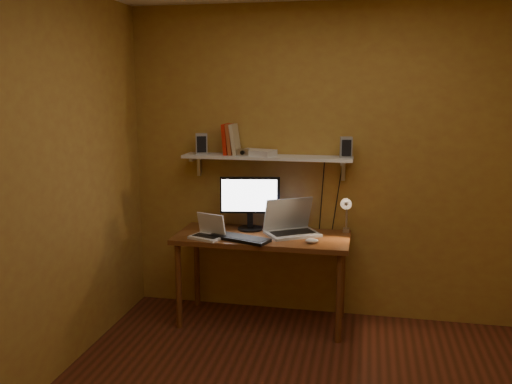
% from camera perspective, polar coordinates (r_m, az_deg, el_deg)
% --- Properties ---
extents(room, '(3.44, 3.24, 2.64)m').
position_cam_1_polar(room, '(2.96, 5.70, -1.31)').
color(room, '#5E2618').
rests_on(room, ground).
extents(desk, '(1.40, 0.60, 0.75)m').
position_cam_1_polar(desk, '(4.42, 0.68, -5.63)').
color(desk, brown).
rests_on(desk, ground).
extents(wall_shelf, '(1.40, 0.25, 0.21)m').
position_cam_1_polar(wall_shelf, '(4.46, 1.17, 3.65)').
color(wall_shelf, white).
rests_on(wall_shelf, room).
extents(monitor, '(0.49, 0.24, 0.45)m').
position_cam_1_polar(monitor, '(4.51, -0.64, -0.88)').
color(monitor, black).
rests_on(monitor, desk).
extents(laptop, '(0.50, 0.46, 0.29)m').
position_cam_1_polar(laptop, '(4.44, 3.64, -3.43)').
color(laptop, '#92969A').
rests_on(laptop, desk).
extents(netbook, '(0.30, 0.26, 0.19)m').
position_cam_1_polar(netbook, '(4.33, -5.01, -4.12)').
color(netbook, silver).
rests_on(netbook, desk).
extents(keyboard, '(0.51, 0.32, 0.03)m').
position_cam_1_polar(keyboard, '(4.26, -1.73, -4.89)').
color(keyboard, black).
rests_on(keyboard, desk).
extents(mouse, '(0.11, 0.07, 0.04)m').
position_cam_1_polar(mouse, '(4.19, 5.90, -5.13)').
color(mouse, silver).
rests_on(mouse, desk).
extents(desk_lamp, '(0.09, 0.23, 0.38)m').
position_cam_1_polar(desk_lamp, '(4.40, 9.48, -1.91)').
color(desk_lamp, silver).
rests_on(desk_lamp, desk).
extents(speaker_left, '(0.12, 0.12, 0.17)m').
position_cam_1_polar(speaker_left, '(4.58, -5.75, 5.08)').
color(speaker_left, '#92969A').
rests_on(speaker_left, wall_shelf).
extents(speaker_right, '(0.10, 0.10, 0.17)m').
position_cam_1_polar(speaker_right, '(4.37, 9.46, 4.66)').
color(speaker_right, '#92969A').
rests_on(speaker_right, wall_shelf).
extents(books, '(0.13, 0.18, 0.26)m').
position_cam_1_polar(books, '(4.52, -2.67, 5.56)').
color(books, red).
rests_on(books, wall_shelf).
extents(shelf_camera, '(0.10, 0.05, 0.06)m').
position_cam_1_polar(shelf_camera, '(4.43, -1.36, 4.18)').
color(shelf_camera, silver).
rests_on(shelf_camera, wall_shelf).
extents(router, '(0.32, 0.26, 0.05)m').
position_cam_1_polar(router, '(4.47, 0.13, 4.17)').
color(router, silver).
rests_on(router, wall_shelf).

